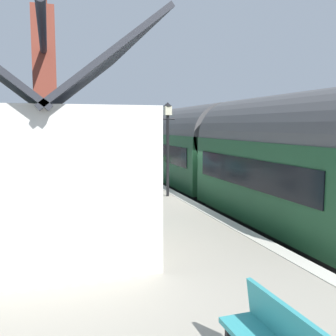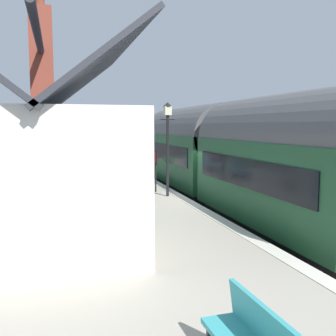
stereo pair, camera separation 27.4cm
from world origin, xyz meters
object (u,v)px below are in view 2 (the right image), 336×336
object	(u,v)px
station_building	(44,168)
bench_platform_end	(100,175)
train	(224,157)
bench_mid_platform	(97,168)
planter_under_sign	(34,174)
planter_edge_near	(127,163)
planter_by_door	(37,162)
planter_bench_right	(33,166)
bench_near_building	(90,162)
station_sign_board	(154,160)
lamp_post_platform	(168,130)

from	to	relation	value
station_building	bench_platform_end	xyz separation A→B (m)	(7.03, -1.99, -1.11)
train	bench_mid_platform	xyz separation A→B (m)	(5.18, 4.41, -0.85)
train	bench_mid_platform	bearing A→B (deg)	40.37
planter_under_sign	planter_edge_near	bearing A→B (deg)	-53.85
planter_under_sign	planter_by_door	xyz separation A→B (m)	(6.02, 0.16, -0.04)
bench_platform_end	planter_bench_right	size ratio (longest dim) A/B	1.53
train	bench_near_building	size ratio (longest dim) A/B	11.39
bench_platform_end	station_sign_board	distance (m)	2.62
planter_by_door	station_sign_board	world-z (taller)	station_sign_board
station_building	bench_near_building	size ratio (longest dim) A/B	4.28
planter_by_door	station_sign_board	bearing A→B (deg)	-152.49
planter_bench_right	planter_by_door	bearing A→B (deg)	-1.18
lamp_post_platform	planter_by_door	bearing A→B (deg)	25.49
train	planter_by_door	size ratio (longest dim) A/B	20.37
train	station_building	bearing A→B (deg)	125.68
planter_bench_right	planter_by_door	xyz separation A→B (m)	(2.98, -0.06, -0.06)
train	lamp_post_platform	size ratio (longest dim) A/B	4.81
planter_by_door	station_sign_board	distance (m)	10.37
bench_near_building	planter_bench_right	distance (m)	3.42
bench_platform_end	planter_under_sign	world-z (taller)	bench_platform_end
planter_by_door	station_sign_board	size ratio (longest dim) A/B	0.50
bench_platform_end	planter_under_sign	xyz separation A→B (m)	(1.49, 2.72, -0.03)
planter_edge_near	bench_near_building	bearing A→B (deg)	58.02
station_building	bench_near_building	bearing A→B (deg)	-8.93
station_building	planter_by_door	xyz separation A→B (m)	(14.54, 0.89, -1.19)
planter_by_door	lamp_post_platform	size ratio (longest dim) A/B	0.24
planter_by_door	bench_mid_platform	bearing A→B (deg)	-146.85
planter_edge_near	planter_by_door	size ratio (longest dim) A/B	1.09
station_building	planter_by_door	bearing A→B (deg)	3.49
bench_near_building	station_building	bearing A→B (deg)	171.07
station_building	station_sign_board	bearing A→B (deg)	-35.93
station_sign_board	train	bearing A→B (deg)	-103.92
planter_edge_near	lamp_post_platform	size ratio (longest dim) A/B	0.26
planter_under_sign	bench_platform_end	bearing A→B (deg)	-118.82
bench_near_building	bench_mid_platform	xyz separation A→B (m)	(-3.28, -0.08, 0.00)
train	station_sign_board	size ratio (longest dim) A/B	10.29
bench_near_building	bench_mid_platform	size ratio (longest dim) A/B	1.01
bench_near_building	planter_bench_right	bearing A→B (deg)	118.10
station_building	bench_mid_platform	distance (m)	10.18
train	planter_under_sign	bearing A→B (deg)	62.38
bench_near_building	bench_platform_end	world-z (taller)	same
bench_near_building	planter_bench_right	xyz separation A→B (m)	(-1.61, 3.02, -0.02)
station_building	bench_mid_platform	world-z (taller)	station_building
train	lamp_post_platform	xyz separation A→B (m)	(-0.60, 2.47, 1.04)
planter_bench_right	planter_edge_near	bearing A→B (deg)	-85.31
bench_near_building	planter_by_door	bearing A→B (deg)	65.16
bench_near_building	bench_mid_platform	world-z (taller)	same
train	planter_edge_near	xyz separation A→B (m)	(7.26, 2.56, -0.86)
bench_mid_platform	bench_platform_end	world-z (taller)	same
train	bench_platform_end	distance (m)	5.19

